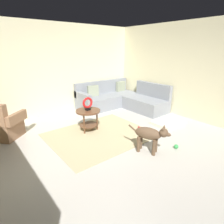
# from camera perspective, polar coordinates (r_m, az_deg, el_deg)

# --- Properties ---
(ground_plane) EXTENTS (6.00, 6.00, 0.10)m
(ground_plane) POSITION_cam_1_polar(r_m,az_deg,el_deg) (3.99, 0.35, -11.75)
(ground_plane) COLOR #B7B2A8
(wall_back) EXTENTS (6.00, 0.12, 2.70)m
(wall_back) POSITION_cam_1_polar(r_m,az_deg,el_deg) (6.03, -17.92, 12.07)
(wall_back) COLOR beige
(wall_back) RESTS_ON ground_plane
(wall_right) EXTENTS (0.12, 6.00, 2.70)m
(wall_right) POSITION_cam_1_polar(r_m,az_deg,el_deg) (5.79, 24.10, 11.08)
(wall_right) COLOR beige
(wall_right) RESTS_ON ground_plane
(area_rug) EXTENTS (2.30, 1.90, 0.01)m
(area_rug) POSITION_cam_1_polar(r_m,az_deg,el_deg) (4.53, -3.78, -6.98)
(area_rug) COLOR tan
(area_rug) RESTS_ON ground_plane
(sectional_couch) EXTENTS (2.20, 2.25, 0.88)m
(sectional_couch) POSITION_cam_1_polar(r_m,az_deg,el_deg) (6.48, 2.74, 3.80)
(sectional_couch) COLOR gray
(sectional_couch) RESTS_ON ground_plane
(armchair) EXTENTS (0.98, 1.00, 0.88)m
(armchair) POSITION_cam_1_polar(r_m,az_deg,el_deg) (4.92, -30.34, -3.51)
(armchair) COLOR #936B4C
(armchair) RESTS_ON ground_plane
(side_table) EXTENTS (0.60, 0.60, 0.54)m
(side_table) POSITION_cam_1_polar(r_m,az_deg,el_deg) (4.65, -7.29, -0.88)
(side_table) COLOR brown
(side_table) RESTS_ON ground_plane
(torus_sculpture) EXTENTS (0.28, 0.08, 0.33)m
(torus_sculpture) POSITION_cam_1_polar(r_m,az_deg,el_deg) (4.56, -7.44, 2.60)
(torus_sculpture) COLOR black
(torus_sculpture) RESTS_ON side_table
(dog_bed_mat) EXTENTS (0.80, 0.60, 0.09)m
(dog_bed_mat) POSITION_cam_1_polar(r_m,az_deg,el_deg) (5.33, 16.58, -3.19)
(dog_bed_mat) COLOR beige
(dog_bed_mat) RESTS_ON ground_plane
(dog) EXTENTS (0.43, 0.79, 0.63)m
(dog) POSITION_cam_1_polar(r_m,az_deg,el_deg) (3.75, 11.51, -6.88)
(dog) COLOR brown
(dog) RESTS_ON ground_plane
(dog_toy_ball) EXTENTS (0.09, 0.09, 0.09)m
(dog_toy_ball) POSITION_cam_1_polar(r_m,az_deg,el_deg) (4.17, 18.98, -9.93)
(dog_toy_ball) COLOR green
(dog_toy_ball) RESTS_ON ground_plane
(dog_toy_rope) EXTENTS (0.09, 0.19, 0.05)m
(dog_toy_rope) POSITION_cam_1_polar(r_m,az_deg,el_deg) (4.88, 8.67, -4.94)
(dog_toy_rope) COLOR red
(dog_toy_rope) RESTS_ON ground_plane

